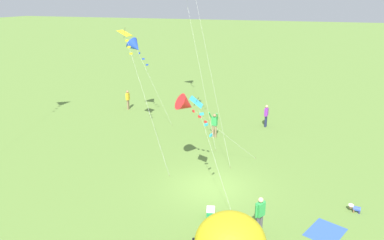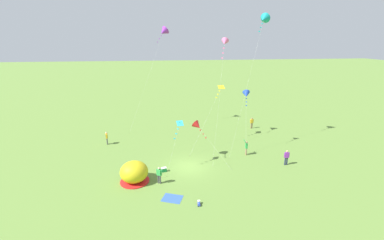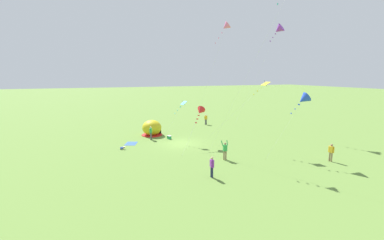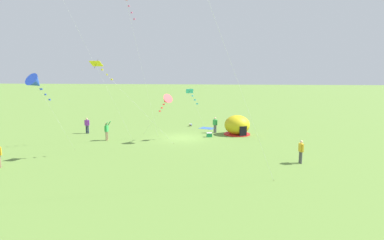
# 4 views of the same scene
# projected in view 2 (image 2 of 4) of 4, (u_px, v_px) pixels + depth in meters

# --- Properties ---
(ground_plane) EXTENTS (300.00, 300.00, 0.00)m
(ground_plane) POSITION_uv_depth(u_px,v_px,m) (189.00, 166.00, 27.98)
(ground_plane) COLOR olive
(popup_tent) EXTENTS (2.81, 2.81, 2.10)m
(popup_tent) POSITION_uv_depth(u_px,v_px,m) (134.00, 172.00, 24.74)
(popup_tent) COLOR gold
(popup_tent) RESTS_ON ground
(picnic_blanket) EXTENTS (2.06, 1.84, 0.01)m
(picnic_blanket) POSITION_uv_depth(u_px,v_px,m) (172.00, 198.00, 22.35)
(picnic_blanket) COLOR #3359A5
(picnic_blanket) RESTS_ON ground
(cooler_box) EXTENTS (0.61, 0.50, 0.44)m
(cooler_box) POSITION_uv_depth(u_px,v_px,m) (164.00, 170.00, 26.87)
(cooler_box) COLOR #1E8C4C
(cooler_box) RESTS_ON ground
(toddler_crawling) EXTENTS (0.29, 0.55, 0.32)m
(toddler_crawling) POSITION_uv_depth(u_px,v_px,m) (199.00, 203.00, 21.42)
(toddler_crawling) COLOR blue
(toddler_crawling) RESTS_ON ground
(person_near_tent) EXTENTS (0.52, 0.40, 1.72)m
(person_near_tent) POSITION_uv_depth(u_px,v_px,m) (159.00, 174.00, 24.43)
(person_near_tent) COLOR #4C4C51
(person_near_tent) RESTS_ON ground
(person_flying_kite) EXTENTS (0.51, 0.68, 1.89)m
(person_flying_kite) POSITION_uv_depth(u_px,v_px,m) (246.00, 147.00, 30.55)
(person_flying_kite) COLOR #8C7251
(person_flying_kite) RESTS_ON ground
(person_watching_sky) EXTENTS (0.32, 0.58, 1.72)m
(person_watching_sky) POSITION_uv_depth(u_px,v_px,m) (107.00, 137.00, 33.66)
(person_watching_sky) COLOR #4C4C51
(person_watching_sky) RESTS_ON ground
(person_strolling) EXTENTS (0.59, 0.27, 1.72)m
(person_strolling) POSITION_uv_depth(u_px,v_px,m) (287.00, 157.00, 28.10)
(person_strolling) COLOR #1E2347
(person_strolling) RESTS_ON ground
(person_with_toddler) EXTENTS (0.58, 0.29, 1.72)m
(person_with_toddler) POSITION_uv_depth(u_px,v_px,m) (252.00, 122.00, 39.76)
(person_with_toddler) COLOR #8C7251
(person_with_toddler) RESTS_ON ground
(kite_blue) EXTENTS (1.53, 4.16, 6.53)m
(kite_blue) POSITION_uv_depth(u_px,v_px,m) (246.00, 94.00, 36.16)
(kite_blue) COLOR silver
(kite_blue) RESTS_ON ground
(kite_cyan) EXTENTS (2.08, 2.74, 5.07)m
(kite_cyan) POSITION_uv_depth(u_px,v_px,m) (179.00, 127.00, 26.90)
(kite_cyan) COLOR silver
(kite_cyan) RESTS_ON ground
(kite_teal) EXTENTS (6.03, 6.20, 16.33)m
(kite_teal) POSITION_uv_depth(u_px,v_px,m) (264.00, 19.00, 30.78)
(kite_teal) COLOR silver
(kite_teal) RESTS_ON ground
(kite_purple) EXTENTS (6.62, 4.23, 15.14)m
(kite_purple) POSITION_uv_depth(u_px,v_px,m) (163.00, 32.00, 37.54)
(kite_purple) COLOR silver
(kite_purple) RESTS_ON ground
(kite_red) EXTENTS (3.98, 4.14, 4.62)m
(kite_red) POSITION_uv_depth(u_px,v_px,m) (197.00, 126.00, 28.76)
(kite_red) COLOR silver
(kite_red) RESTS_ON ground
(kite_yellow) EXTENTS (5.34, 5.55, 7.61)m
(kite_yellow) POSITION_uv_depth(u_px,v_px,m) (220.00, 90.00, 33.73)
(kite_yellow) COLOR silver
(kite_yellow) RESTS_ON ground
(kite_pink) EXTENTS (2.39, 4.27, 13.47)m
(kite_pink) POSITION_uv_depth(u_px,v_px,m) (225.00, 43.00, 27.81)
(kite_pink) COLOR silver
(kite_pink) RESTS_ON ground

